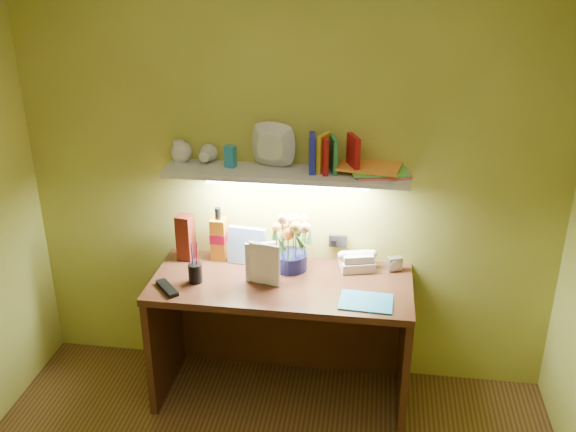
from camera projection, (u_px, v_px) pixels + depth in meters
The scene contains 13 objects.
desk at pixel (282, 339), 3.59m from camera, with size 1.40×0.60×0.75m, color #3D1D10.
flower_bouquet at pixel (291, 242), 3.51m from camera, with size 0.21×0.21×0.33m, color #0D0F34, non-canonical shape.
telephone at pixel (357, 260), 3.55m from camera, with size 0.18×0.14×0.11m, color beige, non-canonical shape.
desk_clock at pixel (395, 264), 3.54m from camera, with size 0.08×0.04×0.08m, color #B9B8BD.
whisky_bottle at pixel (219, 233), 3.63m from camera, with size 0.08×0.08×0.31m, color #C26D12, non-canonical shape.
whisky_box at pixel (186, 237), 3.64m from camera, with size 0.09×0.09×0.27m, color #59190E.
pen_cup at pixel (195, 267), 3.40m from camera, with size 0.07×0.07×0.18m, color black.
art_card at pixel (247, 246), 3.60m from camera, with size 0.21×0.04×0.21m, color white, non-canonical shape.
tv_remote at pixel (167, 288), 3.35m from camera, with size 0.05×0.19×0.02m, color black.
blue_folder at pixel (366, 302), 3.24m from camera, with size 0.27×0.20×0.01m, color teal.
desk_book_a at pixel (249, 261), 3.40m from camera, with size 0.18×0.02×0.24m, color silver.
desk_book_b at pixel (245, 263), 3.40m from camera, with size 0.16×0.02×0.23m, color silver.
wall_shelf at pixel (288, 166), 3.38m from camera, with size 1.31×0.32×0.23m.
Camera 1 is at (0.46, -1.78, 2.44)m, focal length 40.00 mm.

